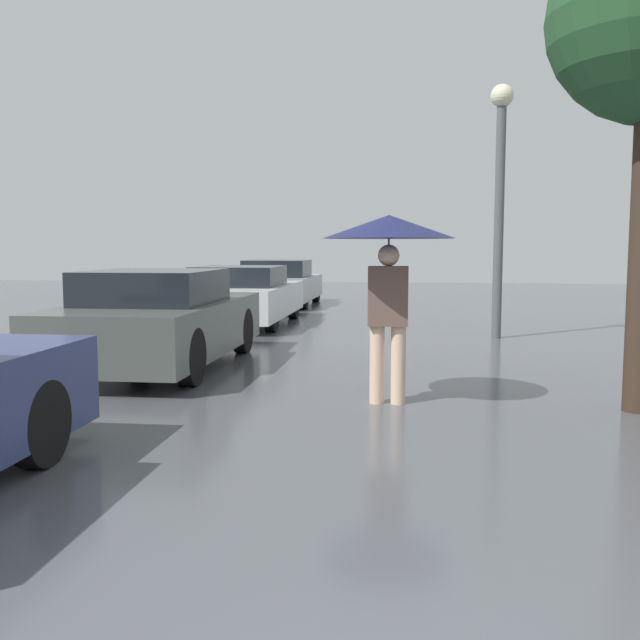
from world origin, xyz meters
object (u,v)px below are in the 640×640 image
Objects in this scene: parked_car_second at (159,320)px; parked_car_farthest at (279,284)px; parked_car_third at (242,296)px; pedestrian at (389,245)px; street_lamp at (500,178)px.

parked_car_second is 1.06× the size of parked_car_farthest.
parked_car_third is (-0.11, 5.08, -0.03)m from parked_car_second.
pedestrian is 0.46× the size of parked_car_third.
parked_car_third is 1.06× the size of parked_car_farthest.
parked_car_farthest is at bearing 91.54° from parked_car_third.
parked_car_third is at bearing -88.46° from parked_car_farthest.
parked_car_farthest is (-0.24, 9.88, -0.03)m from parked_car_second.
pedestrian is 7.66m from parked_car_third.
parked_car_third is 5.50m from street_lamp.
street_lamp is (4.69, 3.46, 2.09)m from parked_car_second.
pedestrian is at bearing -65.76° from parked_car_third.
parked_car_third is at bearing 114.24° from pedestrian.
parked_car_farthest is 8.37m from street_lamp.
pedestrian reaches higher than parked_car_second.
pedestrian is at bearing -31.63° from parked_car_second.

